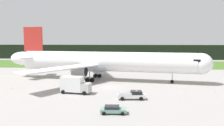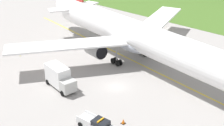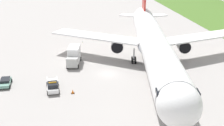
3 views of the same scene
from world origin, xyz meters
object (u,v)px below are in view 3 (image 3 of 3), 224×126
at_px(ops_pickup_truck, 53,86).
at_px(staff_car, 5,82).
at_px(apron_cone, 73,91).
at_px(airliner, 153,43).
at_px(catering_truck, 74,56).

bearing_deg(ops_pickup_truck, staff_car, -110.61).
bearing_deg(apron_cone, airliner, 120.52).
bearing_deg(ops_pickup_truck, airliner, 111.75).
bearing_deg(catering_truck, ops_pickup_truck, -17.87).
bearing_deg(staff_car, ops_pickup_truck, 69.39).
relative_size(ops_pickup_truck, apron_cone, 7.44).
distance_m(airliner, catering_truck, 17.71).
bearing_deg(catering_truck, apron_cone, -2.44).
bearing_deg(staff_car, airliner, 99.46).
xyz_separation_m(airliner, apron_cone, (10.22, -17.33, -5.19)).
height_order(catering_truck, staff_car, catering_truck).
relative_size(catering_truck, apron_cone, 9.18).
distance_m(catering_truck, staff_car, 16.35).
height_order(airliner, staff_car, airliner).
bearing_deg(airliner, staff_car, -80.54).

